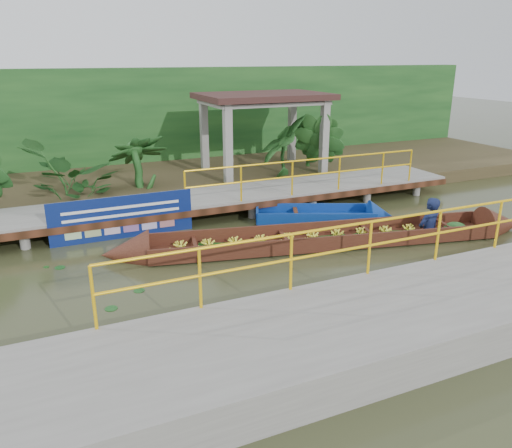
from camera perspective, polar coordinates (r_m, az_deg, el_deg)
name	(u,v)px	position (r m, az deg, el deg)	size (l,w,h in m)	color
ground	(259,255)	(11.71, 0.38, -3.59)	(80.00, 80.00, 0.00)	#2B2D16
land_strip	(174,178)	(18.42, -9.34, 5.23)	(30.00, 8.00, 0.45)	#352D1A
far_dock	(211,199)	(14.58, -5.12, 2.86)	(16.00, 2.06, 1.66)	slate
near_dock	(417,316)	(8.90, 17.94, -10.00)	(18.00, 2.40, 1.73)	slate
pavilion	(263,105)	(17.88, 0.83, 13.50)	(4.40, 3.00, 3.00)	slate
foliage_backdrop	(155,121)	(20.51, -11.47, 11.51)	(30.00, 0.80, 4.00)	#133D17
vendor_boat	(341,233)	(12.55, 9.68, -1.05)	(10.81, 3.28, 2.34)	#35150E
moored_blue_boat	(348,217)	(14.19, 10.43, 0.84)	(3.87, 2.44, 0.91)	navy
blue_banner	(123,217)	(13.06, -14.97, 0.75)	(3.58, 0.04, 1.12)	navy
tropical_plants	(135,164)	(15.72, -13.62, 6.63)	(14.35, 1.35, 1.69)	#133D17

